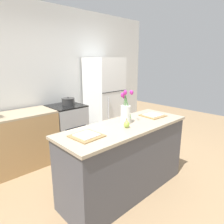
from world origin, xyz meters
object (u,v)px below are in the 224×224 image
flower_vase (126,112)px  pear_figurine (127,124)px  refrigerator (104,100)px  plate_setting_left (87,136)px  cooking_pot (68,101)px  stove_range (67,128)px  plate_setting_right (153,115)px

flower_vase → pear_figurine: 0.21m
refrigerator → plate_setting_left: (-1.64, -1.59, 0.05)m
flower_vase → cooking_pot: (0.11, 1.56, -0.10)m
stove_range → flower_vase: bearing=-91.8°
stove_range → refrigerator: refrigerator is taller
refrigerator → cooking_pot: 0.89m
refrigerator → flower_vase: 1.85m
plate_setting_right → cooking_pot: cooking_pot is taller
flower_vase → pear_figurine: bearing=-133.0°
pear_figurine → cooking_pot: 1.70m
plate_setting_left → plate_setting_right: same height
plate_setting_right → cooking_pot: 1.65m
plate_setting_left → cooking_pot: size_ratio=1.31×
refrigerator → cooking_pot: refrigerator is taller
flower_vase → plate_setting_left: 0.66m
cooking_pot → plate_setting_left: bearing=-115.3°
refrigerator → plate_setting_right: refrigerator is taller
stove_range → cooking_pot: cooking_pot is taller
pear_figurine → plate_setting_left: 0.53m
refrigerator → plate_setting_left: size_ratio=5.57×
plate_setting_left → stove_range: bearing=66.3°
plate_setting_left → flower_vase: bearing=3.5°
refrigerator → stove_range: bearing=-180.0°
plate_setting_right → pear_figurine: bearing=-172.0°
stove_range → plate_setting_left: bearing=-113.7°
stove_range → plate_setting_right: size_ratio=2.84×
plate_setting_right → cooking_pot: size_ratio=1.31×
stove_range → cooking_pot: 0.52m
flower_vase → pear_figurine: size_ratio=3.73×
pear_figurine → flower_vase: bearing=47.0°
cooking_pot → stove_range: bearing=-169.6°
plate_setting_right → plate_setting_left: bearing=180.0°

